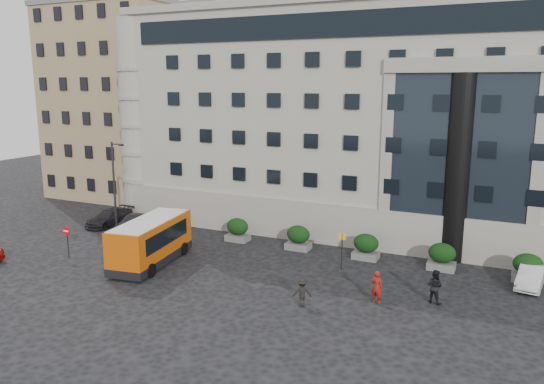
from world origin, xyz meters
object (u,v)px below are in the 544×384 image
at_px(pedestrian_a, 377,287).
at_px(bus_stop_sign, 342,245).
at_px(no_entry_sign, 67,236).
at_px(minibus, 151,240).
at_px(parked_car_c, 110,218).
at_px(hedge_e, 528,268).
at_px(parked_car_b, 135,223).
at_px(red_truck, 181,191).
at_px(street_lamp, 115,189).
at_px(white_taxi, 531,276).
at_px(hedge_c, 366,246).
at_px(hedge_b, 298,237).
at_px(pedestrian_b, 435,286).
at_px(hedge_d, 442,256).
at_px(parked_car_d, 162,202).
at_px(pedestrian_c, 302,292).
at_px(hedge_a, 238,229).

bearing_deg(pedestrian_a, bus_stop_sign, -40.49).
xyz_separation_m(no_entry_sign, minibus, (6.20, 1.58, 0.07)).
height_order(bus_stop_sign, parked_car_c, bus_stop_sign).
relative_size(hedge_e, parked_car_b, 0.43).
xyz_separation_m(bus_stop_sign, parked_car_b, (-18.66, 1.51, -1.03)).
relative_size(no_entry_sign, parked_car_b, 0.55).
bearing_deg(red_truck, street_lamp, -86.25).
bearing_deg(white_taxi, hedge_c, -176.86).
xyz_separation_m(hedge_b, pedestrian_b, (10.79, -5.85, 0.06)).
bearing_deg(hedge_d, hedge_b, 180.00).
height_order(bus_stop_sign, white_taxi, bus_stop_sign).
bearing_deg(parked_car_c, hedge_d, 4.50).
bearing_deg(bus_stop_sign, parked_car_d, 156.61).
height_order(hedge_e, white_taxi, hedge_e).
distance_m(hedge_c, hedge_e, 10.40).
xyz_separation_m(hedge_e, parked_car_b, (-29.96, -1.29, -0.23)).
xyz_separation_m(hedge_d, pedestrian_b, (0.39, -5.85, 0.06)).
xyz_separation_m(hedge_e, street_lamp, (-28.74, -4.80, 3.44)).
bearing_deg(hedge_d, pedestrian_b, -86.20).
relative_size(no_entry_sign, parked_car_c, 0.49).
relative_size(bus_stop_sign, red_truck, 0.42).
distance_m(hedge_d, pedestrian_c, 11.36).
bearing_deg(red_truck, hedge_b, -35.81).
relative_size(hedge_d, parked_car_d, 0.41).
bearing_deg(minibus, parked_car_c, 137.24).
bearing_deg(hedge_a, parked_car_c, -176.95).
relative_size(minibus, pedestrian_a, 4.05).
bearing_deg(bus_stop_sign, red_truck, 152.07).
distance_m(no_entry_sign, white_taxi, 31.09).
height_order(no_entry_sign, minibus, minibus).
xyz_separation_m(no_entry_sign, red_truck, (-1.92, 16.86, -0.08)).
bearing_deg(hedge_b, red_truck, 153.54).
relative_size(hedge_a, pedestrian_a, 0.96).
bearing_deg(street_lamp, bus_stop_sign, 6.54).
bearing_deg(minibus, pedestrian_b, -4.19).
bearing_deg(pedestrian_b, hedge_a, -2.46).
distance_m(street_lamp, parked_car_d, 12.80).
bearing_deg(parked_car_d, pedestrian_b, -19.68).
xyz_separation_m(red_truck, pedestrian_c, (20.25, -17.50, -0.76)).
height_order(no_entry_sign, parked_car_c, no_entry_sign).
height_order(hedge_d, parked_car_d, hedge_d).
height_order(parked_car_b, pedestrian_c, pedestrian_c).
bearing_deg(no_entry_sign, hedge_b, 31.90).
bearing_deg(red_truck, hedge_d, -26.18).
distance_m(parked_car_b, pedestrian_a, 22.98).
bearing_deg(pedestrian_b, parked_car_b, 7.36).
bearing_deg(white_taxi, bus_stop_sign, -162.70).
distance_m(parked_car_d, white_taxi, 34.14).
bearing_deg(parked_car_d, no_entry_sign, -73.80).
relative_size(parked_car_c, pedestrian_c, 2.92).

